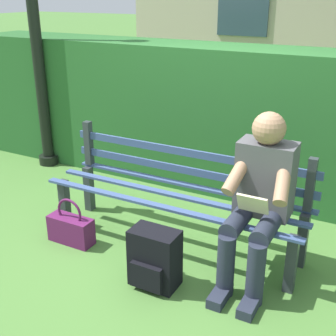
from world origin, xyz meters
TOP-DOWN VIEW (x-y plane):
  - ground at (0.00, 0.00)m, footprint 60.00×60.00m
  - park_bench at (0.00, -0.07)m, footprint 2.07×0.49m
  - person_seated at (-0.69, 0.10)m, footprint 0.44×0.73m
  - hedge_backdrop at (0.09, -1.26)m, footprint 5.92×0.73m
  - backpack at (-0.12, 0.53)m, footprint 0.33×0.27m
  - handbag at (0.74, 0.36)m, footprint 0.37×0.14m
  - lamp_post at (2.09, -0.88)m, footprint 0.26×0.26m

SIDE VIEW (x-z plane):
  - ground at x=0.00m, z-range 0.00..0.00m
  - handbag at x=0.74m, z-range -0.07..0.31m
  - backpack at x=-0.12m, z-range 0.00..0.41m
  - park_bench at x=0.00m, z-range 0.00..0.84m
  - person_seated at x=-0.69m, z-range 0.03..1.20m
  - hedge_backdrop at x=0.09m, z-range -0.02..1.48m
  - lamp_post at x=2.09m, z-range 0.18..3.33m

